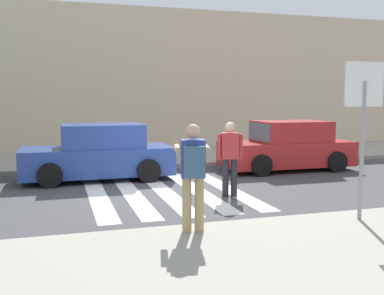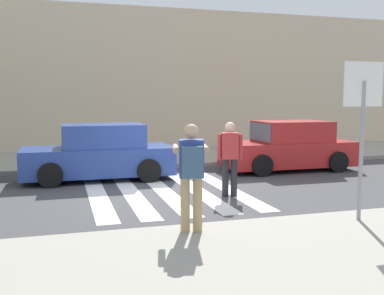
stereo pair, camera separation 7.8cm
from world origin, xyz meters
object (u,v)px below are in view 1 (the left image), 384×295
(parked_car_red, at_px, (288,147))
(pedestrian_crossing, at_px, (230,155))
(photographer_with_backpack, at_px, (193,168))
(parked_car_blue, at_px, (99,154))
(stop_sign, at_px, (363,105))

(parked_car_red, bearing_deg, pedestrian_crossing, -135.76)
(photographer_with_backpack, xyz_separation_m, parked_car_blue, (-0.93, 5.96, -0.44))
(parked_car_blue, relative_size, parked_car_red, 1.00)
(parked_car_blue, xyz_separation_m, parked_car_red, (5.88, -0.00, 0.00))
(pedestrian_crossing, distance_m, parked_car_blue, 4.12)
(parked_car_blue, bearing_deg, stop_sign, -56.92)
(stop_sign, bearing_deg, parked_car_red, 72.48)
(stop_sign, height_order, parked_car_red, stop_sign)
(pedestrian_crossing, bearing_deg, parked_car_red, 44.24)
(photographer_with_backpack, height_order, pedestrian_crossing, photographer_with_backpack)
(stop_sign, xyz_separation_m, photographer_with_backpack, (-3.03, 0.11, -0.98))
(stop_sign, distance_m, parked_car_red, 6.53)
(photographer_with_backpack, relative_size, parked_car_blue, 0.42)
(stop_sign, bearing_deg, pedestrian_crossing, 113.22)
(stop_sign, distance_m, photographer_with_backpack, 3.18)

